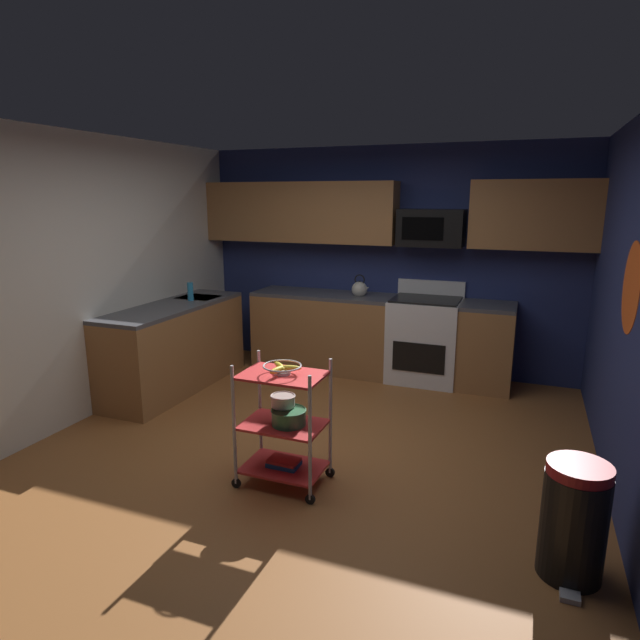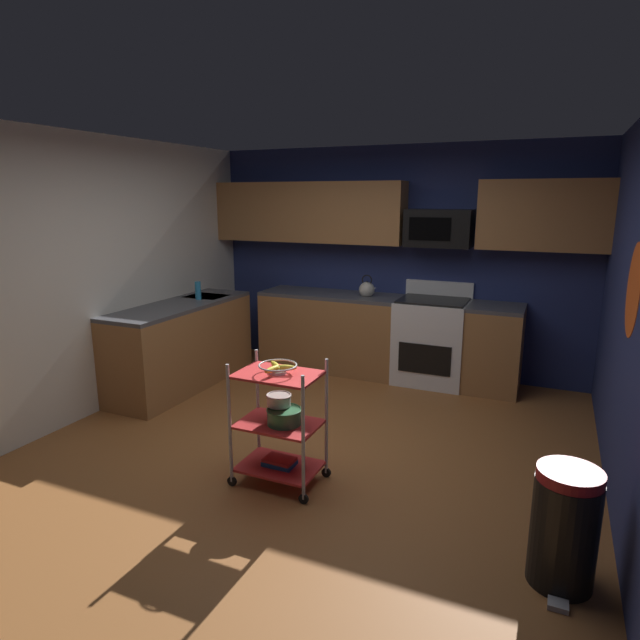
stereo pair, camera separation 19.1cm
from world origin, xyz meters
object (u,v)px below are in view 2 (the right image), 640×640
object	(u,v)px
oven_range	(432,340)
dish_soap_bottle	(198,291)
microwave	(439,228)
fruit_bowl	(278,367)
rolling_cart	(279,423)
trash_can	(564,527)
mixing_bowl_small	(279,400)
kettle	(367,289)
mixing_bowl_large	(284,416)
book_stack	(280,462)

from	to	relation	value
oven_range	dish_soap_bottle	world-z (taller)	dish_soap_bottle
microwave	fruit_bowl	distance (m)	2.89
rolling_cart	dish_soap_bottle	world-z (taller)	dish_soap_bottle
trash_can	mixing_bowl_small	bearing A→B (deg)	169.54
oven_range	fruit_bowl	xyz separation A→B (m)	(-0.52, -2.61, 0.40)
mixing_bowl_small	rolling_cart	bearing A→B (deg)	-65.27
fruit_bowl	kettle	bearing A→B (deg)	95.46
kettle	rolling_cart	bearing A→B (deg)	-84.54
fruit_bowl	mixing_bowl_large	bearing A→B (deg)	0.00
trash_can	dish_soap_bottle	bearing A→B (deg)	152.46
oven_range	mixing_bowl_large	world-z (taller)	oven_range
oven_range	fruit_bowl	world-z (taller)	oven_range
mixing_bowl_small	book_stack	xyz separation A→B (m)	(0.02, -0.04, -0.46)
fruit_bowl	trash_can	bearing A→B (deg)	-9.42
mixing_bowl_small	dish_soap_bottle	world-z (taller)	dish_soap_bottle
mixing_bowl_large	dish_soap_bottle	xyz separation A→B (m)	(-1.93, 1.65, 0.50)
mixing_bowl_large	dish_soap_bottle	size ratio (longest dim) A/B	1.26
rolling_cart	mixing_bowl_large	distance (m)	0.08
rolling_cart	oven_range	bearing A→B (deg)	78.77
oven_range	dish_soap_bottle	distance (m)	2.65
microwave	fruit_bowl	bearing A→B (deg)	-100.80
rolling_cart	trash_can	size ratio (longest dim) A/B	1.39
mixing_bowl_large	mixing_bowl_small	world-z (taller)	mixing_bowl_small
rolling_cart	book_stack	bearing A→B (deg)	-107.35
oven_range	kettle	world-z (taller)	kettle
dish_soap_bottle	trash_can	size ratio (longest dim) A/B	0.30
fruit_bowl	oven_range	bearing A→B (deg)	78.77
oven_range	trash_can	size ratio (longest dim) A/B	1.67
microwave	kettle	world-z (taller)	microwave
fruit_bowl	mixing_bowl_small	distance (m)	0.26
mixing_bowl_small	book_stack	bearing A→B (deg)	-65.27
microwave	rolling_cart	size ratio (longest dim) A/B	0.77
oven_range	mixing_bowl_small	world-z (taller)	oven_range
oven_range	mixing_bowl_large	bearing A→B (deg)	-100.30
rolling_cart	fruit_bowl	bearing A→B (deg)	180.00
fruit_bowl	mixing_bowl_small	world-z (taller)	fruit_bowl
book_stack	kettle	bearing A→B (deg)	95.46
kettle	trash_can	bearing A→B (deg)	-54.01
kettle	trash_can	world-z (taller)	kettle
fruit_bowl	trash_can	distance (m)	1.97
mixing_bowl_large	dish_soap_bottle	world-z (taller)	dish_soap_bottle
fruit_bowl	book_stack	size ratio (longest dim) A/B	1.19
book_stack	dish_soap_bottle	distance (m)	2.65
microwave	trash_can	world-z (taller)	microwave
oven_range	microwave	distance (m)	1.23
oven_range	microwave	world-z (taller)	microwave
microwave	dish_soap_bottle	bearing A→B (deg)	-155.97
mixing_bowl_small	dish_soap_bottle	bearing A→B (deg)	139.23
rolling_cart	kettle	bearing A→B (deg)	95.46
trash_can	fruit_bowl	bearing A→B (deg)	170.58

